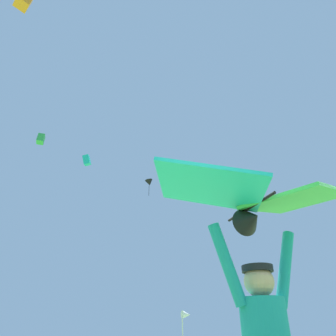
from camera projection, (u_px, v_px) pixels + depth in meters
name	position (u px, v px, depth m)	size (l,w,h in m)	color
held_stunt_kite	(254.00, 200.00, 2.68)	(1.88, 1.04, 0.41)	black
distant_kite_black_low_left	(149.00, 183.00, 39.46)	(1.43, 1.30, 2.23)	black
distant_kite_orange_high_right	(24.00, 0.00, 16.60)	(0.94, 0.91, 1.16)	orange
distant_kite_teal_mid_right	(87.00, 160.00, 20.85)	(0.70, 0.55, 0.77)	#19B2AD
distant_kite_green_mid_left	(41.00, 139.00, 37.59)	(0.92, 1.07, 1.36)	green
marker_flag	(186.00, 319.00, 9.98)	(0.30, 0.24, 1.86)	silver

